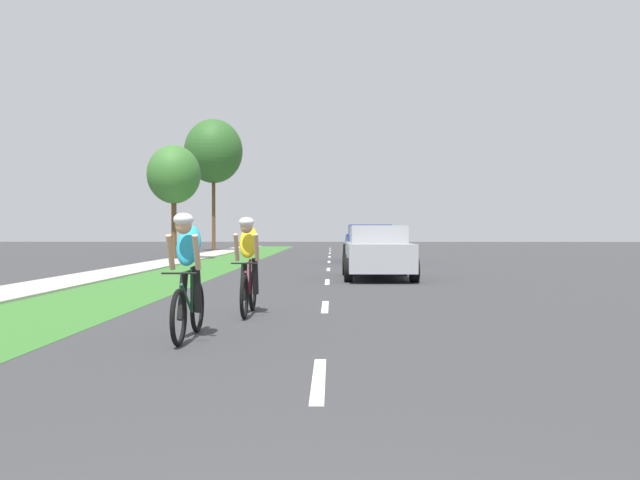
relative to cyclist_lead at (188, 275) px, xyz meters
name	(u,v)px	position (x,y,z in m)	size (l,w,h in m)	color
ground_plane	(328,272)	(1.69, 13.46, -0.81)	(120.00, 120.00, 0.00)	#38383A
grass_verge	(191,271)	(-2.96, 13.46, -0.81)	(2.74, 70.00, 0.01)	#38722D
sidewalk_concrete	(124,271)	(-5.22, 13.46, -0.81)	(1.79, 70.00, 0.10)	#B2ADA3
lane_markings_center	(329,265)	(1.69, 17.46, -0.81)	(0.12, 52.20, 0.01)	white
cyclist_lead	(188,275)	(0.00, 0.00, 0.00)	(0.42, 1.72, 1.58)	black
cyclist_trailing	(248,265)	(0.45, 2.35, 0.00)	(0.42, 1.72, 1.58)	black
sedan_silver	(378,252)	(3.13, 10.43, -0.04)	(1.98, 4.30, 1.52)	#A5A8AD
pickup_blue	(369,243)	(3.45, 20.58, 0.02)	(2.22, 5.10, 1.64)	#23389E
street_tree_near	(174,175)	(-5.67, 22.15, 3.21)	(2.51, 2.51, 5.43)	brown
street_tree_far	(214,151)	(-6.21, 35.21, 5.95)	(3.92, 3.92, 8.94)	brown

